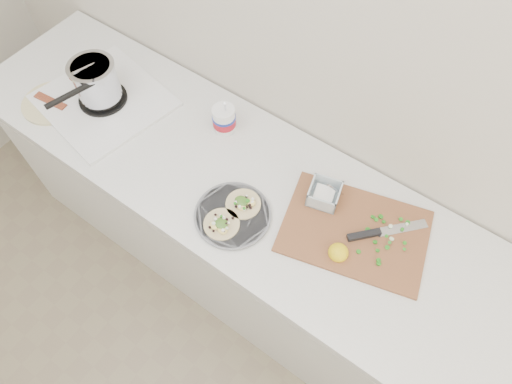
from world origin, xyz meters
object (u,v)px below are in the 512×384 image
Objects in this scene: tub at (224,118)px; taco_plate at (233,214)px; stove at (99,88)px; cutboard at (353,226)px; bacon_plate at (51,103)px.

taco_plate is at bearing -48.50° from tub.
taco_plate is (0.77, -0.12, -0.06)m from stove.
stove is at bearing 169.26° from cutboard.
tub is at bearing 30.29° from stove.
tub is at bearing 156.43° from cutboard.
tub reaches higher than bacon_plate.
taco_plate reaches higher than bacon_plate.
cutboard is (0.37, 0.21, 0.00)m from taco_plate.
tub reaches higher than cutboard.
stove reaches higher than cutboard.
bacon_plate is at bearing -154.73° from tub.
bacon_plate is at bearing -179.16° from taco_plate.
stove is at bearing 38.46° from bacon_plate.
tub is (-0.27, 0.30, 0.05)m from taco_plate.
tub is 0.37× the size of cutboard.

